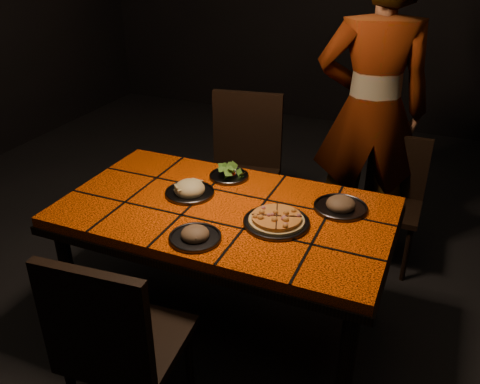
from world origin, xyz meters
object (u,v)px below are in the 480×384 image
at_px(dining_table, 225,221).
at_px(chair_near, 116,342).
at_px(chair_far_right, 392,193).
at_px(plate_pasta, 190,190).
at_px(diner, 371,112).
at_px(plate_pizza, 276,221).
at_px(chair_far_left, 244,162).

distance_m(dining_table, chair_near, 0.82).
relative_size(chair_far_right, plate_pasta, 3.25).
xyz_separation_m(dining_table, diner, (0.49, 1.10, 0.29)).
bearing_deg(plate_pizza, dining_table, 170.26).
height_order(chair_far_right, plate_pizza, chair_far_right).
bearing_deg(chair_far_left, plate_pizza, -69.00).
distance_m(chair_far_right, diner, 0.53).
distance_m(chair_near, plate_pasta, 0.90).
bearing_deg(chair_far_right, plate_pizza, -111.15).
relative_size(diner, plate_pizza, 5.88).
bearing_deg(chair_near, chair_far_right, -118.18).
xyz_separation_m(diner, plate_pizza, (-0.20, -1.15, -0.19)).
bearing_deg(plate_pizza, chair_far_left, 120.98).
xyz_separation_m(chair_far_right, diner, (-0.20, 0.07, 0.48)).
bearing_deg(plate_pasta, chair_far_right, 46.84).
height_order(plate_pizza, plate_pasta, plate_pasta).
bearing_deg(dining_table, diner, 66.09).
height_order(dining_table, chair_near, chair_near).
bearing_deg(dining_table, plate_pasta, 166.48).
bearing_deg(chair_far_right, chair_near, -113.64).
bearing_deg(diner, chair_near, 56.70).
bearing_deg(chair_near, dining_table, -101.73).
xyz_separation_m(chair_far_left, chair_far_right, (0.95, 0.17, -0.11)).
distance_m(chair_far_left, diner, 0.87).
distance_m(chair_far_left, plate_pasta, 0.83).
distance_m(chair_far_left, plate_pizza, 1.08).
distance_m(dining_table, chair_far_right, 1.25).
height_order(chair_far_left, chair_far_right, chair_far_left).
bearing_deg(plate_pizza, plate_pasta, 168.58).
relative_size(chair_far_left, diner, 0.54).
bearing_deg(chair_far_left, plate_pasta, -97.17).
bearing_deg(plate_pizza, diner, 79.94).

